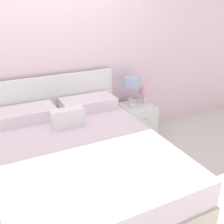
# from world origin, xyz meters

# --- Properties ---
(ground_plane) EXTENTS (12.00, 12.00, 0.00)m
(ground_plane) POSITION_xyz_m (0.00, 0.00, 0.00)
(ground_plane) COLOR silver
(wall_back) EXTENTS (8.00, 0.06, 2.60)m
(wall_back) POSITION_xyz_m (0.00, 0.07, 1.30)
(wall_back) COLOR silver
(wall_back) RESTS_ON ground_plane
(bed) EXTENTS (1.61, 2.04, 1.03)m
(bed) POSITION_xyz_m (0.00, -0.96, 0.33)
(bed) COLOR beige
(bed) RESTS_ON ground_plane
(nightstand) EXTENTS (0.44, 0.44, 0.52)m
(nightstand) POSITION_xyz_m (1.11, -0.23, 0.26)
(nightstand) COLOR white
(nightstand) RESTS_ON ground_plane
(table_lamp) EXTENTS (0.21, 0.21, 0.39)m
(table_lamp) POSITION_xyz_m (1.05, -0.16, 0.82)
(table_lamp) COLOR white
(table_lamp) RESTS_ON nightstand
(flower_vase) EXTENTS (0.17, 0.17, 0.25)m
(flower_vase) POSITION_xyz_m (1.26, -0.19, 0.68)
(flower_vase) COLOR white
(flower_vase) RESTS_ON nightstand
(alarm_clock) EXTENTS (0.09, 0.04, 0.07)m
(alarm_clock) POSITION_xyz_m (1.01, -0.28, 0.56)
(alarm_clock) COLOR white
(alarm_clock) RESTS_ON nightstand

